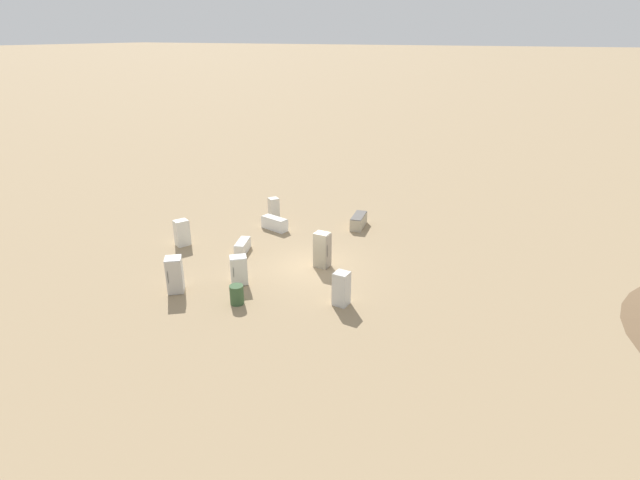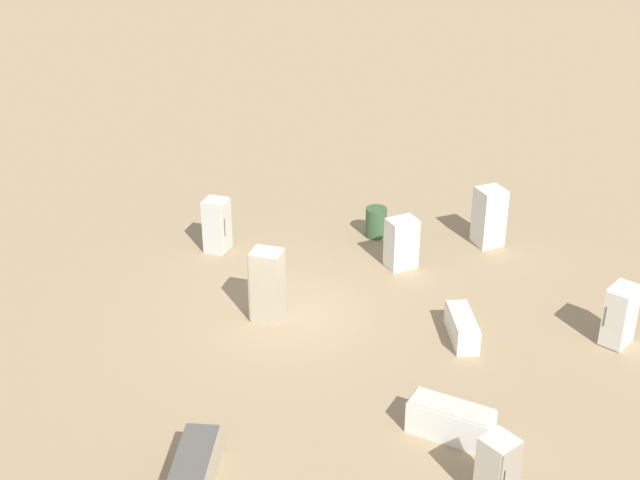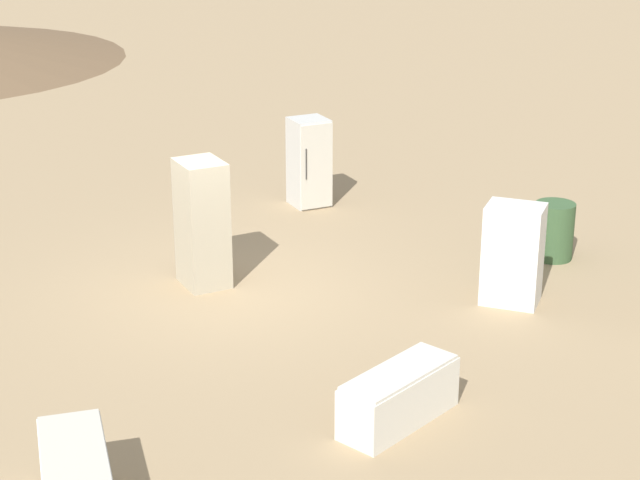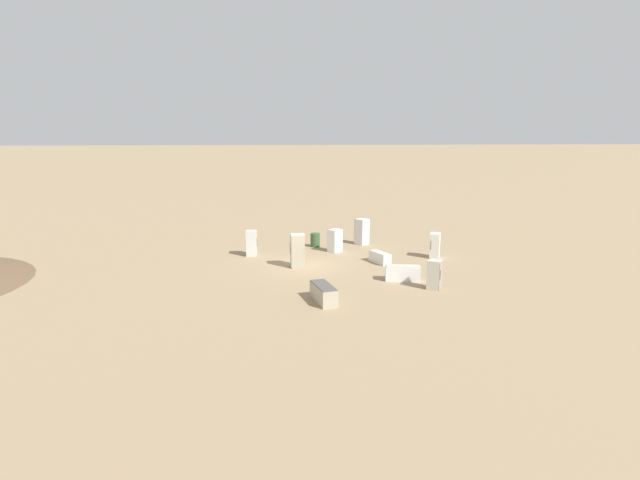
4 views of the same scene
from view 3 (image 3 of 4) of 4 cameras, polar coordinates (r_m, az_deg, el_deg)
ground_plane at (r=15.86m, az=-4.87°, el=-2.50°), size 1000.00×1000.00×0.00m
discarded_fridge_0 at (r=15.68m, az=-6.33°, el=0.89°), size 0.81×0.64×1.89m
discarded_fridge_1 at (r=12.13m, az=4.23°, el=-8.31°), size 1.02×1.66×0.64m
discarded_fridge_2 at (r=15.28m, az=10.26°, el=-0.74°), size 1.01×0.99×1.45m
discarded_fridge_3 at (r=19.21m, az=-0.58°, el=4.17°), size 0.70×0.67×1.59m
rusty_barrel at (r=17.14m, az=12.35°, el=0.48°), size 0.63×0.63×0.91m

